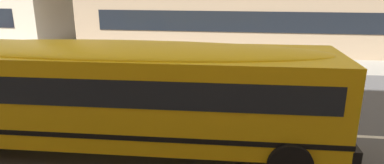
# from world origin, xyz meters

# --- Properties ---
(ground_plane) EXTENTS (400.00, 400.00, 0.00)m
(ground_plane) POSITION_xyz_m (0.00, 0.00, 0.00)
(ground_plane) COLOR #4C4C4F
(sidewalk_far) EXTENTS (120.00, 3.00, 0.01)m
(sidewalk_far) POSITION_xyz_m (0.00, 7.99, 0.01)
(sidewalk_far) COLOR gray
(sidewalk_far) RESTS_ON ground_plane
(lane_centreline) EXTENTS (110.00, 0.16, 0.01)m
(lane_centreline) POSITION_xyz_m (0.00, 0.00, 0.00)
(lane_centreline) COLOR silver
(lane_centreline) RESTS_ON ground_plane
(school_bus) EXTENTS (12.11, 2.87, 2.70)m
(school_bus) POSITION_xyz_m (1.20, -1.48, 1.60)
(school_bus) COLOR yellow
(school_bus) RESTS_ON ground_plane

